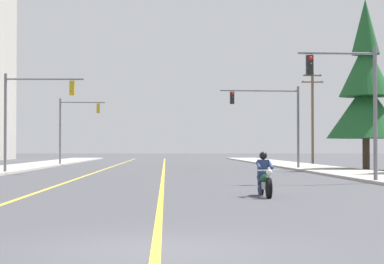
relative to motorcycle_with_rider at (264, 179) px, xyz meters
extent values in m
plane|color=#47474C|center=(-3.34, -11.84, -0.59)|extent=(400.00, 400.00, 0.00)
cube|color=yellow|center=(-3.36, 33.16, -0.58)|extent=(0.16, 100.00, 0.01)
cube|color=yellow|center=(-7.77, 33.16, -0.58)|extent=(0.16, 100.00, 0.01)
cube|color=#ADA89E|center=(8.13, 28.16, -0.52)|extent=(4.40, 110.00, 0.14)
cube|color=#ADA89E|center=(-14.80, 28.16, -0.52)|extent=(4.40, 110.00, 0.14)
cylinder|color=black|center=(0.02, -0.82, -0.27)|extent=(0.14, 0.64, 0.64)
cylinder|color=black|center=(-0.02, 0.72, -0.27)|extent=(0.14, 0.64, 0.64)
cylinder|color=silver|center=(0.02, -0.72, 0.05)|extent=(0.08, 0.33, 0.68)
sphere|color=white|center=(0.03, -0.87, 0.23)|extent=(0.20, 0.20, 0.20)
cylinder|color=silver|center=(0.02, -0.67, 0.28)|extent=(0.70, 0.06, 0.04)
ellipsoid|color=#143D23|center=(0.01, -0.17, 0.01)|extent=(0.34, 0.57, 0.28)
cube|color=silver|center=(0.00, -0.05, -0.22)|extent=(0.25, 0.45, 0.24)
cube|color=black|center=(-0.01, 0.27, -0.05)|extent=(0.29, 0.53, 0.12)
cube|color=#143D23|center=(-0.02, 0.67, 0.03)|extent=(0.21, 0.37, 0.08)
cylinder|color=silver|center=(-0.15, 0.35, -0.29)|extent=(0.10, 0.55, 0.08)
cube|color=navy|center=(0.00, 0.23, 0.33)|extent=(0.37, 0.25, 0.56)
sphere|color=black|center=(0.00, 0.21, 0.74)|extent=(0.26, 0.26, 0.26)
cylinder|color=navy|center=(0.14, 0.09, -0.05)|extent=(0.15, 0.44, 0.30)
cylinder|color=navy|center=(0.16, -0.09, -0.35)|extent=(0.11, 0.16, 0.35)
cylinder|color=navy|center=(0.20, -0.02, 0.43)|extent=(0.11, 0.53, 0.27)
cylinder|color=navy|center=(-0.14, 0.09, -0.05)|extent=(0.15, 0.44, 0.30)
cylinder|color=navy|center=(-0.16, -0.09, -0.35)|extent=(0.11, 0.16, 0.35)
cylinder|color=navy|center=(-0.20, -0.04, 0.43)|extent=(0.11, 0.53, 0.27)
cylinder|color=slate|center=(6.25, 8.58, 2.51)|extent=(0.18, 0.18, 6.20)
cylinder|color=slate|center=(4.48, 8.52, 5.26)|extent=(3.53, 0.23, 0.11)
cube|color=black|center=(3.25, 8.48, 4.71)|extent=(0.31, 0.25, 0.90)
sphere|color=red|center=(3.26, 8.32, 5.01)|extent=(0.18, 0.18, 0.18)
sphere|color=black|center=(3.26, 8.32, 4.71)|extent=(0.18, 0.18, 0.18)
sphere|color=black|center=(3.26, 8.32, 4.41)|extent=(0.18, 0.18, 0.18)
cylinder|color=slate|center=(-13.11, 21.02, 2.51)|extent=(0.18, 0.18, 6.20)
cylinder|color=slate|center=(-10.69, 20.95, 5.26)|extent=(4.84, 0.26, 0.11)
cube|color=#B79319|center=(-9.00, 20.89, 4.71)|extent=(0.31, 0.25, 0.90)
sphere|color=red|center=(-9.00, 21.05, 5.01)|extent=(0.18, 0.18, 0.18)
sphere|color=black|center=(-9.00, 21.05, 4.71)|extent=(0.18, 0.18, 0.18)
sphere|color=black|center=(-9.00, 21.05, 4.41)|extent=(0.18, 0.18, 0.18)
cylinder|color=slate|center=(6.70, 29.42, 2.51)|extent=(0.18, 0.18, 6.20)
cylinder|color=slate|center=(3.76, 29.22, 5.26)|extent=(5.88, 0.52, 0.11)
cube|color=black|center=(1.71, 29.08, 4.71)|extent=(0.32, 0.26, 0.90)
sphere|color=red|center=(1.72, 28.92, 5.01)|extent=(0.18, 0.18, 0.18)
sphere|color=black|center=(1.72, 28.92, 4.71)|extent=(0.18, 0.18, 0.18)
sphere|color=black|center=(1.72, 28.92, 4.41)|extent=(0.18, 0.18, 0.18)
cylinder|color=slate|center=(-13.00, 42.87, 2.51)|extent=(0.18, 0.18, 6.20)
cylinder|color=slate|center=(-10.94, 42.95, 5.26)|extent=(4.12, 0.28, 0.11)
cube|color=#B79319|center=(-9.50, 43.01, 4.71)|extent=(0.31, 0.25, 0.90)
sphere|color=red|center=(-9.51, 43.17, 5.01)|extent=(0.18, 0.18, 0.18)
sphere|color=black|center=(-9.51, 43.17, 4.71)|extent=(0.18, 0.18, 0.18)
sphere|color=black|center=(-9.51, 43.17, 4.41)|extent=(0.18, 0.18, 0.18)
cylinder|color=brown|center=(11.28, 46.06, 3.99)|extent=(0.26, 0.26, 9.16)
cube|color=brown|center=(11.28, 46.06, 8.17)|extent=(1.83, 0.12, 0.12)
cylinder|color=slate|center=(10.51, 46.06, 8.27)|extent=(0.08, 0.08, 0.12)
cylinder|color=slate|center=(12.06, 46.06, 8.27)|extent=(0.08, 0.08, 0.12)
cube|color=brown|center=(11.28, 46.06, 7.52)|extent=(2.17, 0.12, 0.12)
cylinder|color=slate|center=(10.37, 46.06, 7.62)|extent=(0.08, 0.08, 0.12)
cylinder|color=slate|center=(12.20, 46.06, 7.62)|extent=(0.08, 0.08, 0.12)
cylinder|color=#4C3828|center=(11.05, 26.77, 0.55)|extent=(0.51, 0.51, 2.28)
cone|color=#1E5628|center=(11.05, 26.77, 3.69)|extent=(5.57, 5.57, 4.00)
cone|color=#1E5628|center=(11.05, 26.77, 6.69)|extent=(3.79, 3.79, 4.00)
cone|color=#1E5628|center=(11.05, 26.77, 9.69)|extent=(2.01, 2.01, 4.00)
camera|label=1|loc=(-3.21, -22.77, 0.99)|focal=65.85mm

